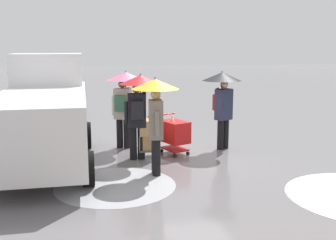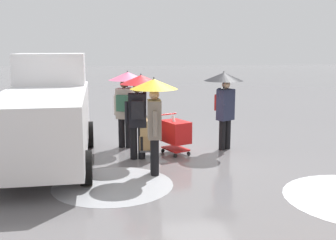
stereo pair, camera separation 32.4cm
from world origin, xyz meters
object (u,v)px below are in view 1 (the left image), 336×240
shopping_cart_vendor (175,133)px  hand_dolly_boxes (148,135)px  cargo_van_parked_right (44,115)px  pedestrian_black_side (222,92)px  pedestrian_white_side (124,92)px  pedestrian_far_side (139,97)px  pedestrian_pink_side (155,103)px

shopping_cart_vendor → hand_dolly_boxes: (0.73, 0.17, 0.01)m
cargo_van_parked_right → pedestrian_black_side: (-4.61, -0.43, 0.39)m
cargo_van_parked_right → pedestrian_white_side: bearing=-151.7°
hand_dolly_boxes → pedestrian_far_side: bearing=29.0°
shopping_cart_vendor → pedestrian_black_side: bearing=-169.7°
hand_dolly_boxes → pedestrian_white_side: pedestrian_white_side is taller
pedestrian_far_side → pedestrian_black_side: bearing=-166.7°
cargo_van_parked_right → pedestrian_far_side: bearing=176.8°
hand_dolly_boxes → pedestrian_black_side: size_ratio=0.61×
hand_dolly_boxes → pedestrian_far_side: pedestrian_far_side is taller
shopping_cart_vendor → pedestrian_pink_side: pedestrian_pink_side is taller
shopping_cart_vendor → pedestrian_pink_side: (0.77, 1.54, 1.02)m
pedestrian_black_side → pedestrian_far_side: bearing=13.3°
hand_dolly_boxes → pedestrian_white_side: size_ratio=0.61×
shopping_cart_vendor → pedestrian_white_side: 1.81m
cargo_van_parked_right → pedestrian_white_side: 2.33m
cargo_van_parked_right → pedestrian_pink_side: 2.84m
pedestrian_pink_side → pedestrian_black_side: 2.79m
pedestrian_pink_side → pedestrian_black_side: size_ratio=1.00×
pedestrian_white_side → pedestrian_black_side: bearing=165.6°
hand_dolly_boxes → pedestrian_far_side: size_ratio=0.61×
pedestrian_pink_side → pedestrian_far_side: size_ratio=1.00×
pedestrian_pink_side → pedestrian_black_side: bearing=-140.2°
cargo_van_parked_right → pedestrian_black_side: size_ratio=2.49×
shopping_cart_vendor → pedestrian_white_side: bearing=-37.0°
shopping_cart_vendor → pedestrian_far_side: pedestrian_far_side is taller
shopping_cart_vendor → pedestrian_white_side: pedestrian_white_side is taller
pedestrian_far_side → cargo_van_parked_right: bearing=-3.2°
cargo_van_parked_right → hand_dolly_boxes: size_ratio=4.06×
hand_dolly_boxes → pedestrian_white_side: 1.54m
cargo_van_parked_right → pedestrian_white_side: cargo_van_parked_right is taller
pedestrian_black_side → pedestrian_far_side: (2.34, 0.55, 0.00)m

